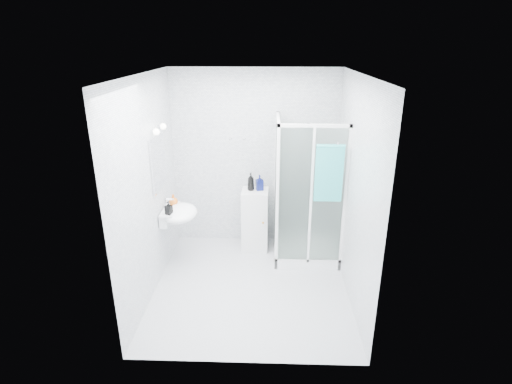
{
  "coord_description": "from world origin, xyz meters",
  "views": [
    {
      "loc": [
        0.21,
        -4.33,
        2.93
      ],
      "look_at": [
        0.05,
        0.35,
        1.15
      ],
      "focal_mm": 28.0,
      "sensor_mm": 36.0,
      "label": 1
    }
  ],
  "objects_px": {
    "soap_dispenser_black": "(169,208)",
    "shampoo_bottle_a": "(251,182)",
    "shower_enclosure": "(301,229)",
    "wall_basin": "(178,213)",
    "shampoo_bottle_b": "(260,183)",
    "soap_dispenser_orange": "(173,200)",
    "storage_cabinet": "(255,220)",
    "hand_towel": "(329,172)"
  },
  "relations": [
    {
      "from": "shower_enclosure",
      "to": "shampoo_bottle_a",
      "type": "distance_m",
      "value": 0.97
    },
    {
      "from": "wall_basin",
      "to": "hand_towel",
      "type": "bearing_deg",
      "value": -2.52
    },
    {
      "from": "storage_cabinet",
      "to": "hand_towel",
      "type": "distance_m",
      "value": 1.49
    },
    {
      "from": "shower_enclosure",
      "to": "hand_towel",
      "type": "relative_size",
      "value": 2.73
    },
    {
      "from": "wall_basin",
      "to": "shampoo_bottle_a",
      "type": "xyz_separation_m",
      "value": [
        0.94,
        0.58,
        0.25
      ]
    },
    {
      "from": "shampoo_bottle_b",
      "to": "storage_cabinet",
      "type": "bearing_deg",
      "value": -149.61
    },
    {
      "from": "storage_cabinet",
      "to": "soap_dispenser_orange",
      "type": "distance_m",
      "value": 1.26
    },
    {
      "from": "shampoo_bottle_a",
      "to": "soap_dispenser_black",
      "type": "relative_size",
      "value": 1.52
    },
    {
      "from": "wall_basin",
      "to": "shampoo_bottle_b",
      "type": "height_order",
      "value": "shampoo_bottle_b"
    },
    {
      "from": "shower_enclosure",
      "to": "hand_towel",
      "type": "height_order",
      "value": "shower_enclosure"
    },
    {
      "from": "shower_enclosure",
      "to": "shampoo_bottle_a",
      "type": "bearing_deg",
      "value": 159.78
    },
    {
      "from": "hand_towel",
      "to": "soap_dispenser_orange",
      "type": "distance_m",
      "value": 2.08
    },
    {
      "from": "shower_enclosure",
      "to": "soap_dispenser_black",
      "type": "distance_m",
      "value": 1.86
    },
    {
      "from": "shower_enclosure",
      "to": "wall_basin",
      "type": "bearing_deg",
      "value": -169.19
    },
    {
      "from": "hand_towel",
      "to": "soap_dispenser_black",
      "type": "distance_m",
      "value": 2.06
    },
    {
      "from": "shower_enclosure",
      "to": "shampoo_bottle_b",
      "type": "height_order",
      "value": "shower_enclosure"
    },
    {
      "from": "soap_dispenser_orange",
      "to": "soap_dispenser_black",
      "type": "distance_m",
      "value": 0.29
    },
    {
      "from": "hand_towel",
      "to": "shampoo_bottle_b",
      "type": "distance_m",
      "value": 1.17
    },
    {
      "from": "shampoo_bottle_a",
      "to": "soap_dispenser_orange",
      "type": "relative_size",
      "value": 1.68
    },
    {
      "from": "shampoo_bottle_a",
      "to": "shampoo_bottle_b",
      "type": "xyz_separation_m",
      "value": [
        0.12,
        0.02,
        -0.02
      ]
    },
    {
      "from": "hand_towel",
      "to": "soap_dispenser_orange",
      "type": "height_order",
      "value": "hand_towel"
    },
    {
      "from": "soap_dispenser_black",
      "to": "shampoo_bottle_a",
      "type": "bearing_deg",
      "value": 36.87
    },
    {
      "from": "soap_dispenser_black",
      "to": "wall_basin",
      "type": "bearing_deg",
      "value": 68.4
    },
    {
      "from": "shower_enclosure",
      "to": "shampoo_bottle_b",
      "type": "distance_m",
      "value": 0.88
    },
    {
      "from": "shower_enclosure",
      "to": "shampoo_bottle_b",
      "type": "xyz_separation_m",
      "value": [
        -0.59,
        0.28,
        0.58
      ]
    },
    {
      "from": "shampoo_bottle_b",
      "to": "soap_dispenser_orange",
      "type": "bearing_deg",
      "value": -157.14
    },
    {
      "from": "shower_enclosure",
      "to": "hand_towel",
      "type": "xyz_separation_m",
      "value": [
        0.28,
        -0.4,
        0.97
      ]
    },
    {
      "from": "storage_cabinet",
      "to": "soap_dispenser_black",
      "type": "distance_m",
      "value": 1.39
    },
    {
      "from": "hand_towel",
      "to": "shampoo_bottle_a",
      "type": "bearing_deg",
      "value": 146.29
    },
    {
      "from": "storage_cabinet",
      "to": "soap_dispenser_black",
      "type": "xyz_separation_m",
      "value": [
        -1.07,
        -0.73,
        0.49
      ]
    },
    {
      "from": "wall_basin",
      "to": "soap_dispenser_black",
      "type": "bearing_deg",
      "value": -111.6
    },
    {
      "from": "shampoo_bottle_b",
      "to": "hand_towel",
      "type": "bearing_deg",
      "value": -38.03
    },
    {
      "from": "soap_dispenser_orange",
      "to": "hand_towel",
      "type": "bearing_deg",
      "value": -5.73
    },
    {
      "from": "shampoo_bottle_a",
      "to": "soap_dispenser_black",
      "type": "distance_m",
      "value": 1.26
    },
    {
      "from": "storage_cabinet",
      "to": "shampoo_bottle_b",
      "type": "height_order",
      "value": "shampoo_bottle_b"
    },
    {
      "from": "soap_dispenser_orange",
      "to": "soap_dispenser_black",
      "type": "relative_size",
      "value": 0.9
    },
    {
      "from": "storage_cabinet",
      "to": "soap_dispenser_black",
      "type": "relative_size",
      "value": 5.39
    },
    {
      "from": "shampoo_bottle_a",
      "to": "storage_cabinet",
      "type": "bearing_deg",
      "value": -18.98
    },
    {
      "from": "hand_towel",
      "to": "storage_cabinet",
      "type": "bearing_deg",
      "value": 145.47
    },
    {
      "from": "shower_enclosure",
      "to": "wall_basin",
      "type": "distance_m",
      "value": 1.72
    },
    {
      "from": "soap_dispenser_black",
      "to": "storage_cabinet",
      "type": "bearing_deg",
      "value": 34.53
    },
    {
      "from": "shampoo_bottle_a",
      "to": "wall_basin",
      "type": "bearing_deg",
      "value": -148.26
    }
  ]
}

